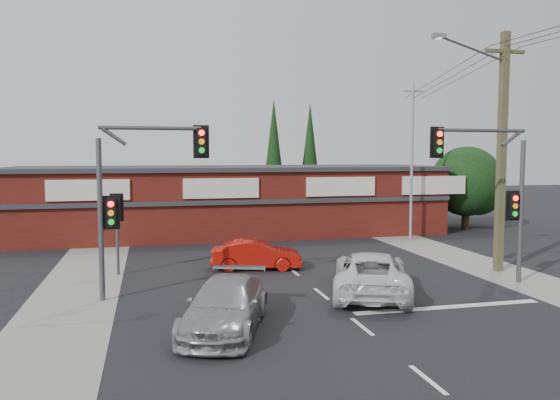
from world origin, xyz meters
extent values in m
plane|color=black|center=(0.00, 0.00, 0.00)|extent=(120.00, 120.00, 0.00)
cube|color=black|center=(0.00, 5.00, 0.01)|extent=(14.00, 70.00, 0.01)
cube|color=gray|center=(-8.50, 5.00, 0.01)|extent=(3.00, 70.00, 0.02)
cube|color=gray|center=(8.50, 5.00, 0.01)|extent=(3.00, 70.00, 0.02)
cube|color=silver|center=(3.50, -1.50, 0.01)|extent=(6.50, 0.35, 0.01)
imported|color=silver|center=(1.70, 0.65, 0.76)|extent=(4.33, 6.01, 1.52)
imported|color=#A2A5A7|center=(-3.86, -2.09, 0.71)|extent=(3.48, 5.26, 1.42)
imported|color=#B4120B|center=(-1.44, 5.79, 0.64)|extent=(4.05, 1.98, 1.28)
cube|color=silver|center=(0.00, -6.56, 0.01)|extent=(0.12, 1.60, 0.01)
cube|color=silver|center=(0.00, -2.74, 0.01)|extent=(0.12, 1.60, 0.01)
cube|color=silver|center=(0.00, 1.07, 0.01)|extent=(0.12, 1.60, 0.01)
cube|color=silver|center=(0.00, 4.89, 0.01)|extent=(0.12, 1.60, 0.01)
cube|color=silver|center=(0.00, 8.70, 0.01)|extent=(0.12, 1.60, 0.01)
cube|color=silver|center=(0.00, 12.52, 0.01)|extent=(0.12, 1.60, 0.01)
cube|color=silver|center=(0.00, 16.33, 0.01)|extent=(0.12, 1.60, 0.01)
cube|color=silver|center=(0.00, 20.15, 0.01)|extent=(0.12, 1.60, 0.01)
cube|color=silver|center=(0.00, 23.96, 0.01)|extent=(0.12, 1.60, 0.01)
cube|color=silver|center=(0.00, 27.78, 0.01)|extent=(0.12, 1.60, 0.01)
cube|color=silver|center=(0.00, 31.59, 0.01)|extent=(0.12, 1.60, 0.01)
cube|color=#49130E|center=(-1.00, 17.00, 2.00)|extent=(26.00, 8.00, 4.00)
cube|color=#2D2D30|center=(-1.00, 17.00, 4.10)|extent=(26.40, 8.40, 0.25)
cube|color=beige|center=(-9.00, 12.95, 3.10)|extent=(4.20, 0.12, 1.10)
cube|color=beige|center=(-2.00, 12.95, 3.10)|extent=(4.20, 0.12, 1.10)
cube|color=beige|center=(5.00, 12.95, 3.10)|extent=(4.20, 0.12, 1.10)
cube|color=beige|center=(11.00, 12.95, 3.10)|extent=(4.20, 0.12, 1.10)
cube|color=#2D2D30|center=(-1.00, 12.90, 2.30)|extent=(26.00, 0.15, 0.25)
cylinder|color=#2D2116|center=(14.50, 15.00, 0.90)|extent=(0.50, 0.50, 1.80)
sphere|color=black|center=(14.50, 15.00, 3.20)|extent=(4.60, 4.60, 4.60)
sphere|color=black|center=(16.00, 16.00, 2.50)|extent=(3.40, 3.40, 3.40)
sphere|color=black|center=(13.20, 16.40, 2.30)|extent=(2.80, 2.80, 2.80)
cylinder|color=#2D2116|center=(3.50, 24.00, 1.00)|extent=(0.24, 0.24, 2.00)
cone|color=black|center=(3.50, 24.00, 5.50)|extent=(1.80, 1.80, 7.50)
cylinder|color=#2D2116|center=(7.00, 26.00, 1.00)|extent=(0.24, 0.24, 2.00)
cone|color=black|center=(7.00, 26.00, 5.50)|extent=(1.80, 1.80, 7.50)
cylinder|color=#47494C|center=(-7.50, 2.00, 2.75)|extent=(0.18, 0.18, 5.50)
cylinder|color=#47494C|center=(-5.80, 2.00, 5.85)|extent=(3.40, 0.14, 0.14)
cylinder|color=#47494C|center=(-6.99, 2.00, 5.55)|extent=(0.82, 0.14, 0.63)
cube|color=black|center=(-4.10, 2.00, 5.40)|extent=(0.32, 0.22, 0.95)
cube|color=black|center=(-4.10, 2.07, 5.40)|extent=(0.55, 0.04, 1.15)
cylinder|color=#FF0C07|center=(-4.10, 1.87, 5.70)|extent=(0.20, 0.06, 0.20)
cylinder|color=orange|center=(-4.10, 1.87, 5.40)|extent=(0.20, 0.06, 0.20)
cylinder|color=#0CE526|center=(-4.10, 1.87, 5.10)|extent=(0.20, 0.06, 0.20)
cube|color=black|center=(-7.15, 2.00, 3.00)|extent=(0.32, 0.22, 0.95)
cube|color=black|center=(-7.15, 2.07, 3.00)|extent=(0.55, 0.04, 1.15)
cylinder|color=#FF0C07|center=(-7.15, 1.87, 3.30)|extent=(0.20, 0.06, 0.20)
cylinder|color=orange|center=(-7.15, 1.87, 3.00)|extent=(0.20, 0.06, 0.20)
cylinder|color=#0CE526|center=(-7.15, 1.87, 2.70)|extent=(0.20, 0.06, 0.20)
cylinder|color=#47494C|center=(8.00, 1.00, 2.75)|extent=(0.18, 0.18, 5.50)
cylinder|color=#47494C|center=(6.20, 1.00, 5.85)|extent=(3.60, 0.14, 0.14)
cylinder|color=#47494C|center=(7.46, 1.00, 5.55)|extent=(0.82, 0.14, 0.63)
cube|color=black|center=(4.40, 1.00, 5.40)|extent=(0.32, 0.22, 0.95)
cube|color=black|center=(4.40, 1.07, 5.40)|extent=(0.55, 0.04, 1.15)
cylinder|color=#FF0C07|center=(4.40, 0.87, 5.70)|extent=(0.20, 0.06, 0.20)
cylinder|color=orange|center=(4.40, 0.87, 5.40)|extent=(0.20, 0.06, 0.20)
cylinder|color=#0CE526|center=(4.40, 0.87, 5.10)|extent=(0.20, 0.06, 0.20)
cube|color=black|center=(7.65, 1.00, 3.00)|extent=(0.32, 0.22, 0.95)
cube|color=black|center=(7.65, 1.07, 3.00)|extent=(0.55, 0.04, 1.15)
cylinder|color=#FF0C07|center=(7.65, 0.87, 3.30)|extent=(0.20, 0.06, 0.20)
cylinder|color=orange|center=(7.65, 0.87, 3.00)|extent=(0.20, 0.06, 0.20)
cylinder|color=#0CE526|center=(7.65, 0.87, 2.70)|extent=(0.20, 0.06, 0.20)
cylinder|color=#47494C|center=(-7.20, 6.00, 1.50)|extent=(0.12, 0.12, 3.00)
cube|color=black|center=(-7.20, 6.00, 2.80)|extent=(0.32, 0.22, 0.95)
cube|color=black|center=(-7.20, 6.07, 2.80)|extent=(0.55, 0.04, 1.15)
cylinder|color=#FF0C07|center=(-7.20, 5.87, 3.10)|extent=(0.20, 0.06, 0.20)
cylinder|color=orange|center=(-7.20, 5.87, 2.80)|extent=(0.20, 0.06, 0.20)
cylinder|color=#0CE526|center=(-7.20, 5.87, 2.50)|extent=(0.20, 0.06, 0.20)
cube|color=brown|center=(8.50, 3.00, 5.00)|extent=(0.30, 0.30, 10.00)
cube|color=brown|center=(8.50, 3.00, 9.20)|extent=(1.80, 0.14, 0.14)
cylinder|color=#47494C|center=(6.90, 2.85, 9.20)|extent=(3.23, 0.39, 0.89)
cube|color=slate|center=(5.30, 2.70, 9.60)|extent=(0.55, 0.25, 0.18)
cylinder|color=silver|center=(5.30, 2.70, 9.50)|extent=(0.28, 0.28, 0.05)
cylinder|color=gray|center=(9.00, 12.00, 4.50)|extent=(0.16, 0.16, 9.00)
cube|color=gray|center=(9.00, 12.00, 8.60)|extent=(1.20, 0.10, 0.10)
cylinder|color=black|center=(8.15, 7.50, 8.80)|extent=(0.73, 9.01, 1.22)
cylinder|color=black|center=(8.75, 7.50, 8.80)|extent=(0.52, 9.00, 1.22)
cylinder|color=black|center=(9.34, 7.50, 8.80)|extent=(0.31, 9.00, 1.22)
camera|label=1|loc=(-5.88, -17.10, 4.95)|focal=35.00mm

